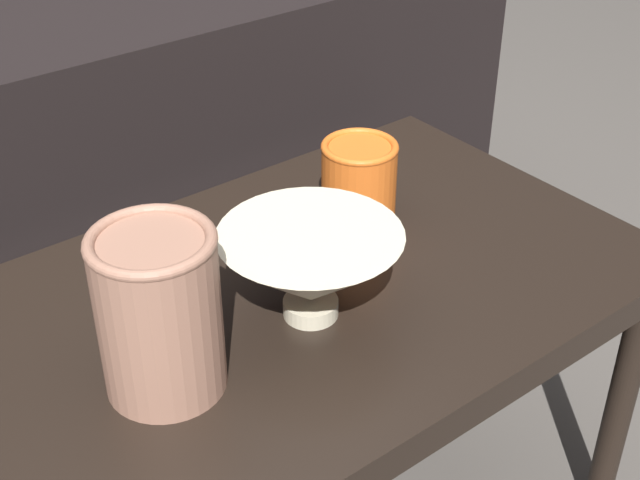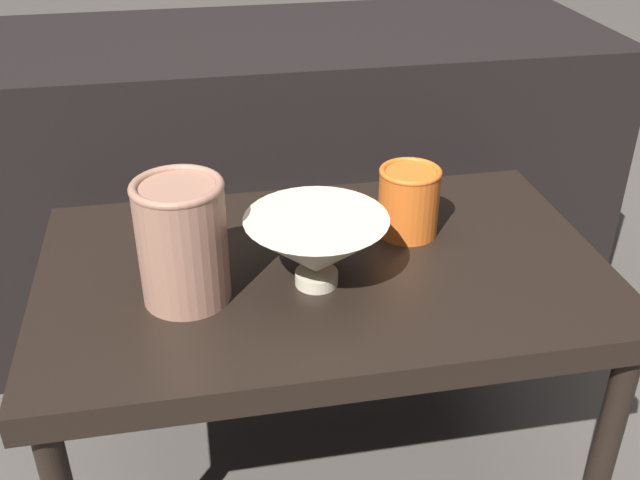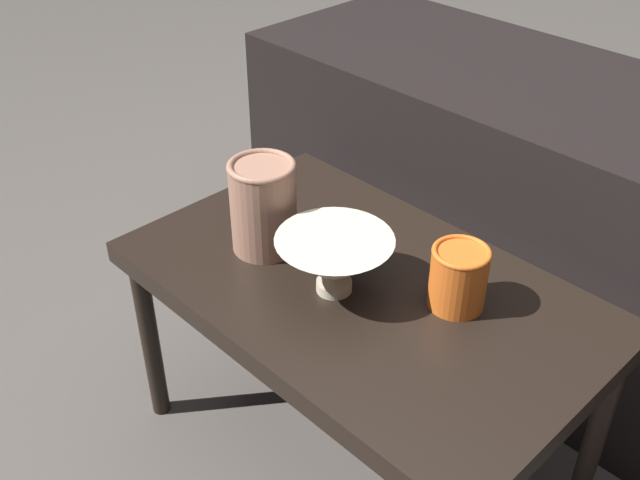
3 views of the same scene
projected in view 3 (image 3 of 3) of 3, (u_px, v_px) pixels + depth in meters
name	position (u px, v px, depth m)	size (l,w,h in m)	color
ground_plane	(356.00, 452.00, 1.49)	(8.00, 8.00, 0.00)	#4C4742
table	(362.00, 303.00, 1.27)	(0.80, 0.49, 0.43)	black
couch_backdrop	(537.00, 216.00, 1.64)	(1.35, 0.50, 0.61)	black
bowl	(334.00, 261.00, 1.20)	(0.19, 0.19, 0.10)	beige
vase_textured_left	(263.00, 205.00, 1.29)	(0.12, 0.12, 0.17)	#996B56
vase_colorful_right	(459.00, 276.00, 1.17)	(0.09, 0.09, 0.11)	orange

